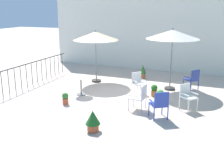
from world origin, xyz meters
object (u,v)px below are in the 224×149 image
Objects in this scene: patio_chair_3 at (140,96)px; potted_plant_4 at (93,120)px; patio_chair_2 at (187,95)px; potted_plant_3 at (154,90)px; patio_chair_4 at (138,82)px; potted_plant_1 at (65,98)px; patio_umbrella_1 at (173,35)px; cafe_table_0 at (81,83)px; potted_plant_2 at (160,95)px; patio_umbrella_0 at (96,36)px; patio_chair_1 at (193,78)px; potted_plant_0 at (143,71)px; patio_chair_0 at (160,103)px.

potted_plant_4 is (-0.77, -1.99, -0.17)m from patio_chair_3.
patio_chair_2 reaches higher than potted_plant_3.
potted_plant_1 is (-2.05, -2.12, -0.27)m from patio_chair_4.
patio_umbrella_1 is 3.00× the size of patio_chair_4.
cafe_table_0 is 0.82× the size of patio_chair_3.
potted_plant_2 is at bearing -61.24° from potted_plant_3.
patio_chair_2 is 1.73× the size of potted_plant_2.
potted_plant_4 reaches higher than potted_plant_2.
patio_umbrella_0 is 3.39m from patio_umbrella_1.
potted_plant_2 is (-0.94, -2.01, -0.22)m from patio_chair_1.
patio_umbrella_0 reaches higher than potted_plant_0.
patio_chair_0 is at bearing -86.25° from patio_umbrella_1.
potted_plant_0 is at bearing 126.02° from patio_chair_2.
patio_chair_2 is 1.28× the size of potted_plant_0.
patio_umbrella_1 is at bearing 32.73° from cafe_table_0.
patio_chair_1 is 5.38m from potted_plant_4.
patio_chair_3 is 1.05m from potted_plant_2.
patio_chair_3 is 2.65m from potted_plant_1.
patio_umbrella_1 is at bearing 0.91° from patio_umbrella_0.
patio_umbrella_0 is at bearing 94.37° from potted_plant_1.
patio_chair_1 is 1.73× the size of potted_plant_2.
patio_chair_0 is 1.05× the size of patio_chair_4.
patio_chair_4 is (-1.10, -1.03, -1.79)m from patio_umbrella_1.
patio_umbrella_1 is 2.72m from potted_plant_0.
patio_chair_1 is 2.07× the size of potted_plant_1.
potted_plant_4 is (-0.23, -3.65, -0.16)m from patio_chair_4.
patio_umbrella_1 is 2.88× the size of patio_chair_1.
patio_chair_0 is 0.90m from patio_chair_3.
patio_chair_1 is at bearing 63.84° from patio_chair_3.
potted_plant_1 is at bearing -143.74° from potted_plant_3.
potted_plant_4 is (0.18, -5.89, -0.04)m from potted_plant_0.
potted_plant_2 is at bearing 23.82° from potted_plant_1.
patio_umbrella_0 is at bearing 114.03° from potted_plant_4.
potted_plant_1 is at bearing -91.02° from cafe_table_0.
patio_umbrella_0 reaches higher than patio_chair_4.
patio_umbrella_1 is at bearing 74.16° from potted_plant_4.
patio_chair_2 is (0.91, -2.11, -1.76)m from patio_umbrella_1.
patio_umbrella_0 reaches higher than patio_chair_2.
potted_plant_0 is at bearing 115.80° from potted_plant_2.
potted_plant_4 is at bearing -114.23° from patio_chair_1.
patio_chair_0 is at bearing -73.01° from potted_plant_3.
patio_umbrella_1 is 5.41× the size of potted_plant_3.
potted_plant_0 is at bearing 103.77° from patio_chair_3.
patio_chair_4 is (-0.55, 1.66, -0.01)m from patio_chair_3.
patio_chair_3 is 1.73× the size of potted_plant_2.
patio_chair_4 is at bearing 121.44° from patio_chair_0.
patio_umbrella_0 is 4.57m from patio_chair_1.
potted_plant_3 is (2.72, 0.87, -0.25)m from cafe_table_0.
patio_umbrella_0 is 3.42× the size of potted_plant_0.
patio_umbrella_0 is at bearing 152.51° from potted_plant_2.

